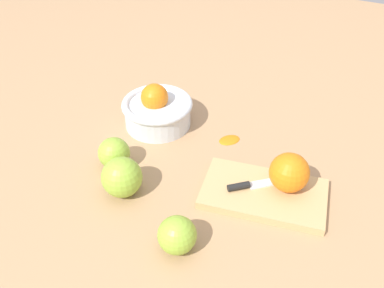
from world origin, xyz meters
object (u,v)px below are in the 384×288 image
Objects in this scene: orange_on_board at (289,173)px; apple_front_center at (177,235)px; knife at (254,184)px; bowl at (157,110)px; cutting_board at (264,194)px; apple_front_left at (114,153)px; apple_front_left_2 at (122,177)px.

orange_on_board is 0.26m from apple_front_center.
orange_on_board reaches higher than knife.
apple_front_center is (0.21, -0.32, -0.01)m from bowl.
knife is (0.29, -0.13, -0.02)m from bowl.
orange_on_board is at bearing 57.19° from apple_front_center.
cutting_board is 3.57× the size of apple_front_left.
apple_front_left reaches higher than cutting_board.
orange_on_board is 0.37m from apple_front_left.
apple_front_left is at bearing 147.14° from apple_front_center.
bowl is 0.17m from apple_front_left.
cutting_board is at bearing 61.52° from apple_front_center.
cutting_board is 0.21m from apple_front_center.
apple_front_left is (-0.36, -0.07, -0.02)m from orange_on_board.
bowl is at bearing 123.56° from apple_front_center.
apple_front_left_2 reaches higher than cutting_board.
bowl is 0.69× the size of cutting_board.
orange_on_board is at bearing 37.65° from cutting_board.
cutting_board is at bearing 22.08° from apple_front_left_2.
apple_front_left is at bearing -170.88° from knife.
apple_front_left is at bearing 133.42° from apple_front_left_2.
apple_front_center reaches higher than knife.
bowl is at bearing 101.71° from apple_front_left_2.
cutting_board is at bearing -12.81° from knife.
knife is 1.88× the size of apple_front_center.
apple_front_center is 0.18m from apple_front_left_2.
orange_on_board reaches higher than apple_front_left_2.
apple_front_left_2 reaches higher than knife.
apple_front_left_2 is at bearing -155.69° from orange_on_board.
knife is 0.30m from apple_front_left.
cutting_board is 2.98× the size of apple_front_left_2.
bowl reaches higher than cutting_board.
orange_on_board is 1.16× the size of apple_front_left.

